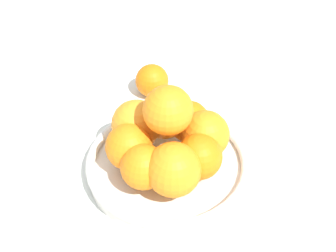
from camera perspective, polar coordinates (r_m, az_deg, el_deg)
The scene contains 4 objects.
ground_plane at distance 0.80m, azimuth 0.00°, elevation -5.67°, with size 4.00×4.00×0.00m, color silver.
fruit_bowl at distance 0.78m, azimuth 0.00°, elevation -4.78°, with size 0.27×0.27×0.04m.
orange_pile at distance 0.74m, azimuth -0.08°, elevation -1.36°, with size 0.20×0.20×0.14m.
stray_orange at distance 0.93m, azimuth -1.96°, elevation 5.55°, with size 0.07×0.07×0.07m, color orange.
Camera 1 is at (-0.30, 0.44, 0.59)m, focal length 50.00 mm.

